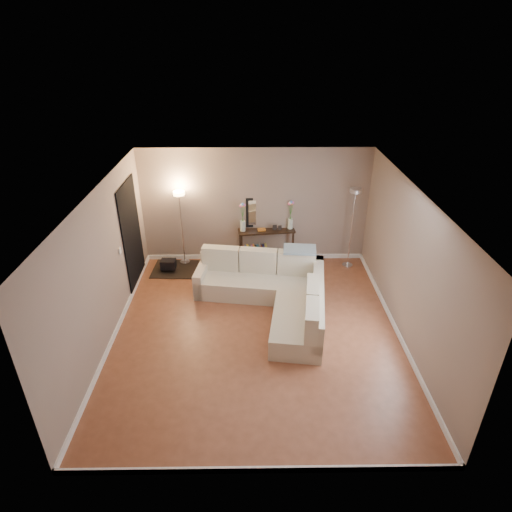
{
  "coord_description": "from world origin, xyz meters",
  "views": [
    {
      "loc": [
        -0.09,
        -6.08,
        4.79
      ],
      "look_at": [
        0.0,
        0.8,
        1.1
      ],
      "focal_mm": 30.0,
      "sensor_mm": 36.0,
      "label": 1
    }
  ],
  "objects_px": {
    "console_table": "(263,244)",
    "floor_lamp_lit": "(181,213)",
    "floor_lamp_unlit": "(353,213)",
    "sectional_sofa": "(274,291)"
  },
  "relations": [
    {
      "from": "console_table",
      "to": "floor_lamp_unlit",
      "type": "bearing_deg",
      "value": -7.87
    },
    {
      "from": "floor_lamp_lit",
      "to": "floor_lamp_unlit",
      "type": "height_order",
      "value": "floor_lamp_unlit"
    },
    {
      "from": "sectional_sofa",
      "to": "console_table",
      "type": "relative_size",
      "value": 2.12
    },
    {
      "from": "console_table",
      "to": "floor_lamp_lit",
      "type": "height_order",
      "value": "floor_lamp_lit"
    },
    {
      "from": "console_table",
      "to": "floor_lamp_unlit",
      "type": "height_order",
      "value": "floor_lamp_unlit"
    },
    {
      "from": "console_table",
      "to": "floor_lamp_lit",
      "type": "distance_m",
      "value": 1.96
    },
    {
      "from": "sectional_sofa",
      "to": "floor_lamp_unlit",
      "type": "bearing_deg",
      "value": 41.14
    },
    {
      "from": "console_table",
      "to": "floor_lamp_lit",
      "type": "xyz_separation_m",
      "value": [
        -1.8,
        -0.06,
        0.78
      ]
    },
    {
      "from": "floor_lamp_unlit",
      "to": "console_table",
      "type": "bearing_deg",
      "value": 172.13
    },
    {
      "from": "console_table",
      "to": "floor_lamp_unlit",
      "type": "xyz_separation_m",
      "value": [
        1.91,
        -0.26,
        0.86
      ]
    }
  ]
}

